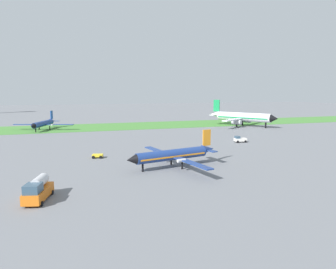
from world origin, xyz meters
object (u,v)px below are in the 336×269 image
Objects in this scene: airplane_taxiing_turboprop at (43,124)px; pushback_tug_near_gate at (240,139)px; fuel_truck_by_runway at (38,190)px; airplane_foreground_turboprop at (174,155)px; baggage_cart_midfield at (98,156)px; airplane_parked_jet_far at (242,117)px.

pushback_tug_near_gate is at bearing 69.28° from airplane_taxiing_turboprop.
fuel_truck_by_runway is at bearing 38.34° from pushback_tug_near_gate.
pushback_tug_near_gate is (28.72, 22.43, -1.72)m from airplane_foreground_turboprop.
airplane_taxiing_turboprop is at bearing -34.45° from pushback_tug_near_gate.
baggage_cart_midfield is (16.37, -58.25, -2.06)m from airplane_taxiing_turboprop.
airplane_parked_jet_far reaches higher than pushback_tug_near_gate.
airplane_foreground_turboprop is 77.82m from airplane_taxiing_turboprop.
pushback_tug_near_gate is 0.54× the size of fuel_truck_by_runway.
fuel_truck_by_runway is (-24.30, -12.09, -1.05)m from airplane_foreground_turboprop.
baggage_cart_midfield is (-42.80, -9.06, -0.34)m from pushback_tug_near_gate.
airplane_foreground_turboprop is 36.48m from pushback_tug_near_gate.
baggage_cart_midfield is at bearing -56.10° from airplane_foreground_turboprop.
fuel_truck_by_runway is (6.15, -83.70, -1.05)m from airplane_taxiing_turboprop.
airplane_foreground_turboprop is 0.84× the size of airplane_parked_jet_far.
pushback_tug_near_gate is at bearing 136.80° from fuel_truck_by_runway.
airplane_taxiing_turboprop is 83.94m from fuel_truck_by_runway.
baggage_cart_midfield is 0.40× the size of fuel_truck_by_runway.
airplane_foreground_turboprop is 3.45× the size of fuel_truck_by_runway.
pushback_tug_near_gate is 43.75m from baggage_cart_midfield.
airplane_foreground_turboprop is 27.16m from fuel_truck_by_runway.
airplane_foreground_turboprop is at bearing 130.19° from fuel_truck_by_runway.
airplane_parked_jet_far is at bearing -116.78° from pushback_tug_near_gate.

